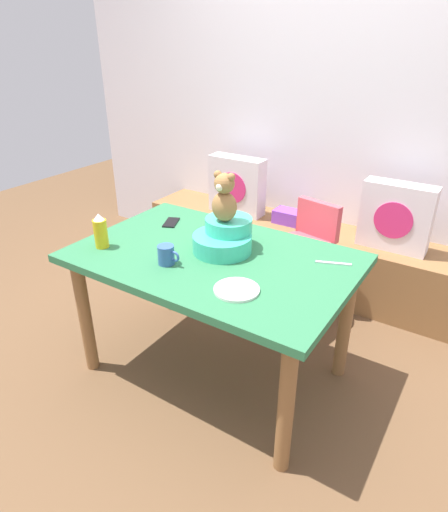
{
  "coord_description": "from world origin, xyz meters",
  "views": [
    {
      "loc": [
        1.12,
        -1.62,
        1.73
      ],
      "look_at": [
        0.0,
        0.1,
        0.69
      ],
      "focal_mm": 30.8,
      "sensor_mm": 36.0,
      "label": 1
    }
  ],
  "objects_px": {
    "highchair": "(305,247)",
    "infant_seat_teal": "(224,237)",
    "dining_table": "(213,272)",
    "coffee_mug": "(167,255)",
    "teddy_bear": "(224,198)",
    "pillow_floral_left": "(237,185)",
    "cell_phone": "(171,222)",
    "ketchup_bottle": "(101,231)",
    "dinner_plate_near": "(237,290)",
    "book_stack": "(288,216)",
    "pillow_floral_right": "(396,217)"
  },
  "relations": [
    {
      "from": "highchair",
      "to": "infant_seat_teal",
      "type": "relative_size",
      "value": 2.39
    },
    {
      "from": "dining_table",
      "to": "coffee_mug",
      "type": "relative_size",
      "value": 11.6
    },
    {
      "from": "dining_table",
      "to": "teddy_bear",
      "type": "bearing_deg",
      "value": 78.14
    },
    {
      "from": "pillow_floral_left",
      "to": "infant_seat_teal",
      "type": "xyz_separation_m",
      "value": [
        0.6,
        -1.11,
        0.13
      ]
    },
    {
      "from": "infant_seat_teal",
      "to": "cell_phone",
      "type": "bearing_deg",
      "value": 164.3
    },
    {
      "from": "cell_phone",
      "to": "ketchup_bottle",
      "type": "bearing_deg",
      "value": -126.24
    },
    {
      "from": "pillow_floral_left",
      "to": "dinner_plate_near",
      "type": "relative_size",
      "value": 2.2
    },
    {
      "from": "cell_phone",
      "to": "book_stack",
      "type": "bearing_deg",
      "value": 49.86
    },
    {
      "from": "cell_phone",
      "to": "teddy_bear",
      "type": "bearing_deg",
      "value": -39.77
    },
    {
      "from": "infant_seat_teal",
      "to": "dinner_plate_near",
      "type": "relative_size",
      "value": 1.65
    },
    {
      "from": "highchair",
      "to": "ketchup_bottle",
      "type": "relative_size",
      "value": 4.27
    },
    {
      "from": "book_stack",
      "to": "dinner_plate_near",
      "type": "relative_size",
      "value": 1.0
    },
    {
      "from": "highchair",
      "to": "teddy_bear",
      "type": "bearing_deg",
      "value": -103.22
    },
    {
      "from": "cell_phone",
      "to": "coffee_mug",
      "type": "bearing_deg",
      "value": -77.0
    },
    {
      "from": "infant_seat_teal",
      "to": "dinner_plate_near",
      "type": "bearing_deg",
      "value": -49.52
    },
    {
      "from": "pillow_floral_right",
      "to": "infant_seat_teal",
      "type": "height_order",
      "value": "same"
    },
    {
      "from": "highchair",
      "to": "pillow_floral_left",
      "type": "bearing_deg",
      "value": 151.41
    },
    {
      "from": "ketchup_bottle",
      "to": "dining_table",
      "type": "bearing_deg",
      "value": 23.99
    },
    {
      "from": "coffee_mug",
      "to": "dinner_plate_near",
      "type": "bearing_deg",
      "value": -4.15
    },
    {
      "from": "pillow_floral_right",
      "to": "pillow_floral_left",
      "type": "bearing_deg",
      "value": 180.0
    },
    {
      "from": "highchair",
      "to": "cell_phone",
      "type": "distance_m",
      "value": 0.86
    },
    {
      "from": "book_stack",
      "to": "coffee_mug",
      "type": "bearing_deg",
      "value": -89.27
    },
    {
      "from": "book_stack",
      "to": "dining_table",
      "type": "bearing_deg",
      "value": -82.92
    },
    {
      "from": "teddy_bear",
      "to": "infant_seat_teal",
      "type": "bearing_deg",
      "value": 90.0
    },
    {
      "from": "infant_seat_teal",
      "to": "ketchup_bottle",
      "type": "bearing_deg",
      "value": -150.16
    },
    {
      "from": "pillow_floral_right",
      "to": "teddy_bear",
      "type": "height_order",
      "value": "teddy_bear"
    },
    {
      "from": "infant_seat_teal",
      "to": "cell_phone",
      "type": "xyz_separation_m",
      "value": [
        -0.45,
        0.13,
        -0.07
      ]
    },
    {
      "from": "highchair",
      "to": "ketchup_bottle",
      "type": "distance_m",
      "value": 1.27
    },
    {
      "from": "pillow_floral_right",
      "to": "dining_table",
      "type": "distance_m",
      "value": 1.33
    },
    {
      "from": "teddy_bear",
      "to": "dinner_plate_near",
      "type": "relative_size",
      "value": 1.25
    },
    {
      "from": "dining_table",
      "to": "infant_seat_teal",
      "type": "relative_size",
      "value": 4.22
    },
    {
      "from": "dining_table",
      "to": "dinner_plate_near",
      "type": "relative_size",
      "value": 6.96
    },
    {
      "from": "pillow_floral_right",
      "to": "book_stack",
      "type": "height_order",
      "value": "pillow_floral_right"
    },
    {
      "from": "dinner_plate_near",
      "to": "book_stack",
      "type": "bearing_deg",
      "value": 106.66
    },
    {
      "from": "teddy_bear",
      "to": "coffee_mug",
      "type": "xyz_separation_m",
      "value": [
        -0.15,
        -0.28,
        -0.23
      ]
    },
    {
      "from": "coffee_mug",
      "to": "dinner_plate_near",
      "type": "distance_m",
      "value": 0.41
    },
    {
      "from": "book_stack",
      "to": "dining_table",
      "type": "height_order",
      "value": "dining_table"
    },
    {
      "from": "pillow_floral_left",
      "to": "book_stack",
      "type": "xyz_separation_m",
      "value": [
        0.44,
        0.02,
        -0.17
      ]
    },
    {
      "from": "infant_seat_teal",
      "to": "dining_table",
      "type": "bearing_deg",
      "value": -101.78
    },
    {
      "from": "pillow_floral_right",
      "to": "highchair",
      "type": "height_order",
      "value": "pillow_floral_right"
    },
    {
      "from": "teddy_bear",
      "to": "ketchup_bottle",
      "type": "relative_size",
      "value": 1.35
    },
    {
      "from": "dinner_plate_near",
      "to": "pillow_floral_right",
      "type": "bearing_deg",
      "value": 76.74
    },
    {
      "from": "pillow_floral_right",
      "to": "dining_table",
      "type": "height_order",
      "value": "pillow_floral_right"
    },
    {
      "from": "highchair",
      "to": "cell_phone",
      "type": "xyz_separation_m",
      "value": [
        -0.62,
        -0.56,
        0.22
      ]
    },
    {
      "from": "coffee_mug",
      "to": "dinner_plate_near",
      "type": "xyz_separation_m",
      "value": [
        0.41,
        -0.03,
        -0.04
      ]
    },
    {
      "from": "pillow_floral_left",
      "to": "coffee_mug",
      "type": "distance_m",
      "value": 1.46
    },
    {
      "from": "pillow_floral_right",
      "to": "coffee_mug",
      "type": "height_order",
      "value": "pillow_floral_right"
    },
    {
      "from": "pillow_floral_right",
      "to": "dinner_plate_near",
      "type": "height_order",
      "value": "pillow_floral_right"
    },
    {
      "from": "pillow_floral_left",
      "to": "highchair",
      "type": "height_order",
      "value": "pillow_floral_left"
    },
    {
      "from": "pillow_floral_left",
      "to": "infant_seat_teal",
      "type": "height_order",
      "value": "same"
    }
  ]
}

